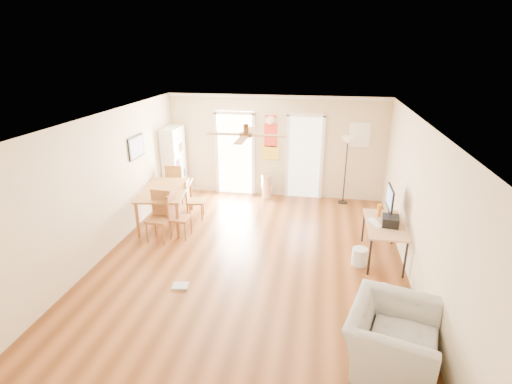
% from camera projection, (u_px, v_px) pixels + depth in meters
% --- Properties ---
extents(floor, '(7.00, 7.00, 0.00)m').
position_uv_depth(floor, '(250.00, 262.00, 7.09)').
color(floor, brown).
rests_on(floor, ground).
extents(ceiling, '(5.50, 7.00, 0.00)m').
position_uv_depth(ceiling, '(250.00, 120.00, 6.17)').
color(ceiling, silver).
rests_on(ceiling, floor).
extents(wall_back, '(5.50, 0.04, 2.60)m').
position_uv_depth(wall_back, '(275.00, 147.00, 9.86)').
color(wall_back, beige).
rests_on(wall_back, floor).
extents(wall_front, '(5.50, 0.04, 2.60)m').
position_uv_depth(wall_front, '(177.00, 338.00, 3.40)').
color(wall_front, beige).
rests_on(wall_front, floor).
extents(wall_left, '(0.04, 7.00, 2.60)m').
position_uv_depth(wall_left, '(102.00, 187.00, 7.07)').
color(wall_left, beige).
rests_on(wall_left, floor).
extents(wall_right, '(0.04, 7.00, 2.60)m').
position_uv_depth(wall_right, '(419.00, 207.00, 6.19)').
color(wall_right, beige).
rests_on(wall_right, floor).
extents(crown_molding, '(5.50, 7.00, 0.08)m').
position_uv_depth(crown_molding, '(250.00, 123.00, 6.19)').
color(crown_molding, white).
rests_on(crown_molding, wall_back).
extents(kitchen_doorway, '(0.90, 0.10, 2.10)m').
position_uv_depth(kitchen_doorway, '(235.00, 155.00, 10.10)').
color(kitchen_doorway, white).
rests_on(kitchen_doorway, wall_back).
extents(bathroom_doorway, '(0.80, 0.10, 2.10)m').
position_uv_depth(bathroom_doorway, '(304.00, 158.00, 9.81)').
color(bathroom_doorway, white).
rests_on(bathroom_doorway, wall_back).
extents(wall_decal, '(0.46, 0.03, 1.10)m').
position_uv_depth(wall_decal, '(271.00, 137.00, 9.77)').
color(wall_decal, red).
rests_on(wall_decal, wall_back).
extents(ac_grille, '(0.50, 0.04, 0.60)m').
position_uv_depth(ac_grille, '(360.00, 135.00, 9.36)').
color(ac_grille, white).
rests_on(ac_grille, wall_back).
extents(framed_poster, '(0.04, 0.66, 0.48)m').
position_uv_depth(framed_poster, '(136.00, 147.00, 8.21)').
color(framed_poster, black).
rests_on(framed_poster, wall_left).
extents(ceiling_fan, '(1.24, 1.24, 0.20)m').
position_uv_depth(ceiling_fan, '(246.00, 135.00, 5.95)').
color(ceiling_fan, '#593819').
rests_on(ceiling_fan, ceiling).
extents(bookshelf, '(0.43, 0.85, 1.82)m').
position_uv_depth(bookshelf, '(174.00, 163.00, 9.92)').
color(bookshelf, white).
rests_on(bookshelf, floor).
extents(dining_table, '(1.17, 1.71, 0.79)m').
position_uv_depth(dining_table, '(166.00, 206.00, 8.55)').
color(dining_table, '#A16D34').
rests_on(dining_table, floor).
extents(dining_chair_right_a, '(0.44, 0.44, 0.91)m').
position_uv_depth(dining_chair_right_a, '(195.00, 199.00, 8.78)').
color(dining_chair_right_a, '#9F6E33').
rests_on(dining_chair_right_a, floor).
extents(dining_chair_right_b, '(0.40, 0.40, 0.93)m').
position_uv_depth(dining_chair_right_b, '(180.00, 216.00, 7.88)').
color(dining_chair_right_b, brown).
rests_on(dining_chair_right_b, floor).
extents(dining_chair_near, '(0.44, 0.44, 1.01)m').
position_uv_depth(dining_chair_near, '(158.00, 217.00, 7.73)').
color(dining_chair_near, '#9C6732').
rests_on(dining_chair_near, floor).
extents(dining_chair_far, '(0.44, 0.44, 1.00)m').
position_uv_depth(dining_chair_far, '(177.00, 183.00, 9.66)').
color(dining_chair_far, '#A37534').
rests_on(dining_chair_far, floor).
extents(trash_can, '(0.30, 0.30, 0.63)m').
position_uv_depth(trash_can, '(267.00, 187.00, 9.97)').
color(trash_can, silver).
rests_on(trash_can, floor).
extents(torchiere_lamp, '(0.40, 0.40, 1.69)m').
position_uv_depth(torchiere_lamp, '(345.00, 171.00, 9.48)').
color(torchiere_lamp, black).
rests_on(torchiere_lamp, floor).
extents(computer_desk, '(0.66, 1.32, 0.71)m').
position_uv_depth(computer_desk, '(383.00, 241.00, 7.10)').
color(computer_desk, tan).
rests_on(computer_desk, floor).
extents(imac, '(0.29, 0.61, 0.58)m').
position_uv_depth(imac, '(390.00, 202.00, 7.18)').
color(imac, black).
rests_on(imac, computer_desk).
extents(keyboard, '(0.26, 0.43, 0.02)m').
position_uv_depth(keyboard, '(375.00, 223.00, 7.00)').
color(keyboard, silver).
rests_on(keyboard, computer_desk).
extents(printer, '(0.32, 0.36, 0.17)m').
position_uv_depth(printer, '(390.00, 221.00, 6.88)').
color(printer, black).
rests_on(printer, computer_desk).
extents(orange_bottle, '(0.08, 0.08, 0.24)m').
position_uv_depth(orange_bottle, '(379.00, 210.00, 7.25)').
color(orange_bottle, orange).
rests_on(orange_bottle, computer_desk).
extents(wastebasket_a, '(0.32, 0.32, 0.32)m').
position_uv_depth(wastebasket_a, '(359.00, 257.00, 6.96)').
color(wastebasket_a, silver).
rests_on(wastebasket_a, floor).
extents(wastebasket_b, '(0.27, 0.27, 0.26)m').
position_uv_depth(wastebasket_b, '(383.00, 294.00, 5.96)').
color(wastebasket_b, silver).
rests_on(wastebasket_b, floor).
extents(floor_cloth, '(0.29, 0.24, 0.04)m').
position_uv_depth(floor_cloth, '(180.00, 286.00, 6.35)').
color(floor_cloth, '#A3A49F').
rests_on(floor_cloth, floor).
extents(armchair, '(1.31, 1.41, 0.76)m').
position_uv_depth(armchair, '(393.00, 338.00, 4.70)').
color(armchair, '#9E9E99').
rests_on(armchair, floor).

